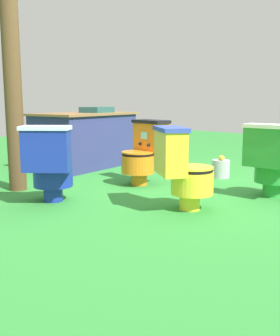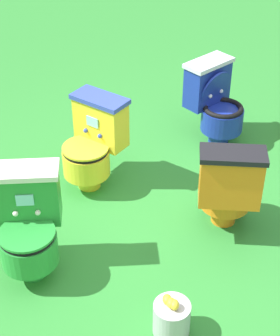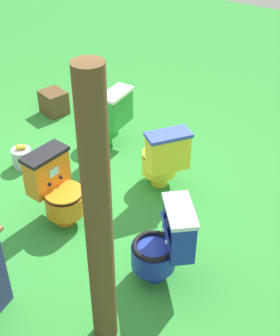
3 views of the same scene
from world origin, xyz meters
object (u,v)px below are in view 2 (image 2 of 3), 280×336
at_px(toilet_yellow, 93,143).
at_px(lemon_bucket, 172,318).
at_px(toilet_green, 28,224).
at_px(toilet_blue, 215,102).
at_px(toilet_orange, 228,186).

relative_size(toilet_yellow, lemon_bucket, 2.63).
relative_size(toilet_green, toilet_yellow, 1.00).
bearing_deg(lemon_bucket, toilet_blue, 165.82).
xyz_separation_m(toilet_orange, toilet_yellow, (-0.58, -0.96, 0.00)).
height_order(toilet_orange, toilet_yellow, same).
relative_size(toilet_orange, toilet_green, 1.00).
bearing_deg(toilet_yellow, toilet_orange, -174.37).
xyz_separation_m(toilet_blue, toilet_orange, (1.21, -0.08, -0.00)).
height_order(toilet_orange, lemon_bucket, toilet_orange).
bearing_deg(toilet_blue, toilet_orange, 46.26).
distance_m(toilet_green, toilet_yellow, 1.01).
distance_m(toilet_yellow, lemon_bucket, 1.61).
xyz_separation_m(toilet_orange, lemon_bucket, (0.92, -0.46, -0.25)).
bearing_deg(toilet_blue, lemon_bucket, 36.00).
xyz_separation_m(toilet_blue, lemon_bucket, (2.13, -0.54, -0.26)).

